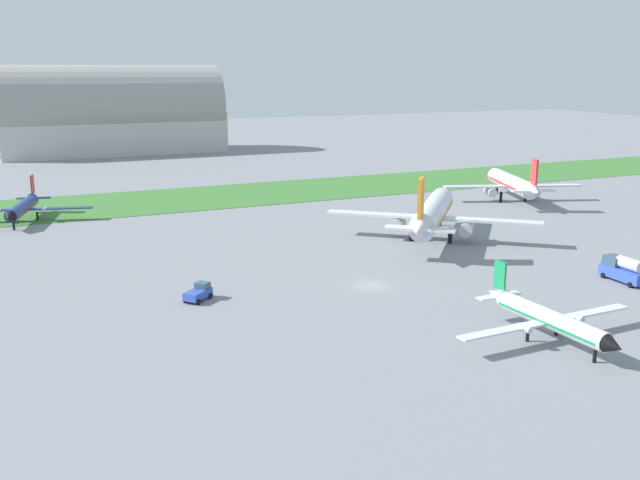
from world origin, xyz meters
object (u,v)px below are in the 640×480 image
Objects in this scene: airplane_parked_jet_far at (512,184)px; fuel_truck_near_gate at (624,270)px; airplane_foreground_turboprop at (548,318)px; airplane_midfield_jet at (432,214)px; airplane_taxiing_turboprop at (23,207)px; pushback_tug_midfield at (199,293)px.

airplane_parked_jet_far is 4.14× the size of fuel_truck_near_gate.
airplane_foreground_turboprop is 0.76× the size of airplane_midfield_jet.
airplane_midfield_jet is (13.00, 40.60, 1.96)m from airplane_foreground_turboprop.
airplane_parked_jet_far is at bearing -22.69° from fuel_truck_near_gate.
airplane_parked_jet_far is at bearing 93.51° from airplane_taxiing_turboprop.
airplane_foreground_turboprop is 5.46× the size of pushback_tug_midfield.
pushback_tug_midfield is (16.67, -55.89, -1.70)m from airplane_taxiing_turboprop.
pushback_tug_midfield is at bearing 32.29° from airplane_taxiing_turboprop.
airplane_parked_jet_far is 1.28× the size of airplane_foreground_turboprop.
airplane_parked_jet_far reaches higher than pushback_tug_midfield.
airplane_foreground_turboprop reaches higher than pushback_tug_midfield.
airplane_parked_jet_far is 7.00× the size of pushback_tug_midfield.
airplane_taxiing_turboprop is at bearing 66.22° from pushback_tug_midfield.
airplane_midfield_jet is at bearing 143.06° from airplane_parked_jet_far.
airplane_parked_jet_far is 56.65m from fuel_truck_near_gate.
airplane_taxiing_turboprop reaches higher than airplane_foreground_turboprop.
airplane_foreground_turboprop is at bearing -83.83° from pushback_tug_midfield.
airplane_midfield_jet reaches higher than airplane_parked_jet_far.
pushback_tug_midfield is at bearing 76.00° from fuel_truck_near_gate.
fuel_truck_near_gate is (67.95, -71.08, -1.03)m from airplane_taxiing_turboprop.
airplane_midfield_jet is (-34.08, -22.24, 0.69)m from airplane_parked_jet_far.
airplane_foreground_turboprop is at bearing 44.22° from airplane_taxiing_turboprop.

